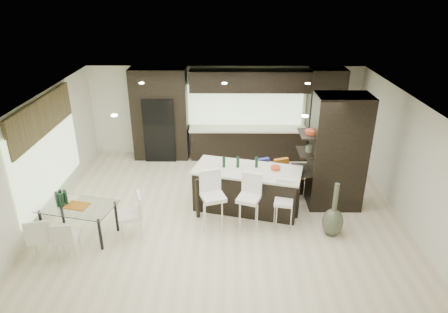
{
  "coord_description": "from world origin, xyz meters",
  "views": [
    {
      "loc": [
        0.1,
        -7.98,
        4.97
      ],
      "look_at": [
        0.0,
        0.6,
        1.15
      ],
      "focal_mm": 32.0,
      "sensor_mm": 36.0,
      "label": 1
    }
  ],
  "objects_px": {
    "chair_far": "(42,238)",
    "chair_near": "(67,240)",
    "chair_end": "(130,218)",
    "floor_vase": "(334,210)",
    "dining_table": "(80,221)",
    "kitchen_island": "(247,189)",
    "stool_mid": "(248,208)",
    "bench": "(274,185)",
    "stool_left": "(213,207)",
    "stool_right": "(283,210)"
  },
  "relations": [
    {
      "from": "bench",
      "to": "dining_table",
      "type": "bearing_deg",
      "value": -176.54
    },
    {
      "from": "chair_far",
      "to": "chair_near",
      "type": "bearing_deg",
      "value": -15.08
    },
    {
      "from": "floor_vase",
      "to": "chair_far",
      "type": "distance_m",
      "value": 5.82
    },
    {
      "from": "stool_left",
      "to": "bench",
      "type": "relative_size",
      "value": 0.77
    },
    {
      "from": "floor_vase",
      "to": "chair_far",
      "type": "height_order",
      "value": "floor_vase"
    },
    {
      "from": "floor_vase",
      "to": "chair_far",
      "type": "relative_size",
      "value": 1.39
    },
    {
      "from": "dining_table",
      "to": "chair_near",
      "type": "height_order",
      "value": "chair_near"
    },
    {
      "from": "kitchen_island",
      "to": "bench",
      "type": "distance_m",
      "value": 1.0
    },
    {
      "from": "stool_mid",
      "to": "floor_vase",
      "type": "relative_size",
      "value": 0.83
    },
    {
      "from": "bench",
      "to": "stool_left",
      "type": "bearing_deg",
      "value": -153.97
    },
    {
      "from": "kitchen_island",
      "to": "chair_near",
      "type": "relative_size",
      "value": 3.12
    },
    {
      "from": "stool_left",
      "to": "chair_end",
      "type": "xyz_separation_m",
      "value": [
        -1.72,
        -0.31,
        -0.08
      ]
    },
    {
      "from": "chair_far",
      "to": "chair_end",
      "type": "bearing_deg",
      "value": 7.51
    },
    {
      "from": "kitchen_island",
      "to": "floor_vase",
      "type": "xyz_separation_m",
      "value": [
        1.77,
        -1.06,
        0.1
      ]
    },
    {
      "from": "stool_right",
      "to": "bench",
      "type": "distance_m",
      "value": 1.48
    },
    {
      "from": "stool_mid",
      "to": "chair_near",
      "type": "distance_m",
      "value": 3.68
    },
    {
      "from": "dining_table",
      "to": "chair_near",
      "type": "relative_size",
      "value": 1.9
    },
    {
      "from": "floor_vase",
      "to": "chair_near",
      "type": "bearing_deg",
      "value": -171.27
    },
    {
      "from": "floor_vase",
      "to": "dining_table",
      "type": "xyz_separation_m",
      "value": [
        -5.29,
        -0.11,
        -0.25
      ]
    },
    {
      "from": "bench",
      "to": "chair_far",
      "type": "relative_size",
      "value": 1.59
    },
    {
      "from": "chair_end",
      "to": "chair_far",
      "type": "bearing_deg",
      "value": 98.45
    },
    {
      "from": "stool_left",
      "to": "chair_near",
      "type": "xyz_separation_m",
      "value": [
        -2.78,
        -1.01,
        -0.14
      ]
    },
    {
      "from": "stool_right",
      "to": "chair_far",
      "type": "relative_size",
      "value": 1.01
    },
    {
      "from": "bench",
      "to": "dining_table",
      "type": "distance_m",
      "value": 4.62
    },
    {
      "from": "chair_far",
      "to": "chair_end",
      "type": "relative_size",
      "value": 0.98
    },
    {
      "from": "stool_left",
      "to": "chair_end",
      "type": "height_order",
      "value": "stool_left"
    },
    {
      "from": "chair_near",
      "to": "stool_right",
      "type": "bearing_deg",
      "value": 9.85
    },
    {
      "from": "stool_mid",
      "to": "bench",
      "type": "height_order",
      "value": "stool_mid"
    },
    {
      "from": "stool_mid",
      "to": "dining_table",
      "type": "xyz_separation_m",
      "value": [
        -3.53,
        -0.32,
        -0.15
      ]
    },
    {
      "from": "stool_mid",
      "to": "stool_right",
      "type": "distance_m",
      "value": 0.75
    },
    {
      "from": "kitchen_island",
      "to": "bench",
      "type": "bearing_deg",
      "value": 56.21
    },
    {
      "from": "bench",
      "to": "stool_mid",
      "type": "bearing_deg",
      "value": -135.5
    },
    {
      "from": "stool_right",
      "to": "bench",
      "type": "height_order",
      "value": "stool_right"
    },
    {
      "from": "stool_mid",
      "to": "dining_table",
      "type": "bearing_deg",
      "value": -154.37
    },
    {
      "from": "kitchen_island",
      "to": "bench",
      "type": "relative_size",
      "value": 1.76
    },
    {
      "from": "kitchen_island",
      "to": "chair_end",
      "type": "height_order",
      "value": "kitchen_island"
    },
    {
      "from": "stool_left",
      "to": "kitchen_island",
      "type": "bearing_deg",
      "value": 29.78
    },
    {
      "from": "kitchen_island",
      "to": "stool_mid",
      "type": "bearing_deg",
      "value": -75.57
    },
    {
      "from": "stool_left",
      "to": "floor_vase",
      "type": "xyz_separation_m",
      "value": [
        2.51,
        -0.2,
        0.07
      ]
    },
    {
      "from": "stool_mid",
      "to": "chair_far",
      "type": "xyz_separation_m",
      "value": [
        -3.99,
        -1.05,
        -0.07
      ]
    },
    {
      "from": "stool_mid",
      "to": "chair_end",
      "type": "height_order",
      "value": "stool_mid"
    },
    {
      "from": "stool_mid",
      "to": "chair_end",
      "type": "xyz_separation_m",
      "value": [
        -2.47,
        -0.32,
        -0.06
      ]
    },
    {
      "from": "chair_near",
      "to": "chair_far",
      "type": "xyz_separation_m",
      "value": [
        -0.46,
        -0.02,
        0.05
      ]
    },
    {
      "from": "bench",
      "to": "dining_table",
      "type": "relative_size",
      "value": 0.93
    },
    {
      "from": "stool_left",
      "to": "stool_mid",
      "type": "height_order",
      "value": "stool_left"
    },
    {
      "from": "stool_right",
      "to": "dining_table",
      "type": "height_order",
      "value": "stool_right"
    },
    {
      "from": "floor_vase",
      "to": "chair_end",
      "type": "distance_m",
      "value": 4.24
    },
    {
      "from": "floor_vase",
      "to": "stool_left",
      "type": "bearing_deg",
      "value": 175.45
    },
    {
      "from": "stool_left",
      "to": "chair_far",
      "type": "relative_size",
      "value": 1.22
    },
    {
      "from": "stool_left",
      "to": "stool_mid",
      "type": "distance_m",
      "value": 0.75
    }
  ]
}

